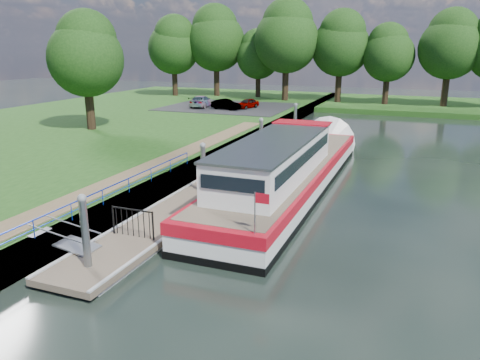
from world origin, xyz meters
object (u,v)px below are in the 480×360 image
at_px(car_a, 247,103).
at_px(car_c, 202,101).
at_px(car_b, 226,104).
at_px(pontoon, 236,174).
at_px(barge, 291,169).

relative_size(car_a, car_c, 0.71).
xyz_separation_m(car_a, car_b, (-1.87, -1.76, 0.02)).
xyz_separation_m(pontoon, car_c, (-13.68, 23.54, 1.30)).
xyz_separation_m(barge, car_b, (-13.87, 23.62, 0.30)).
height_order(pontoon, car_a, car_a).
height_order(pontoon, barge, barge).
relative_size(barge, car_a, 6.70).
distance_m(car_a, car_c, 5.34).
xyz_separation_m(pontoon, car_b, (-10.28, 22.63, 1.21)).
distance_m(barge, car_b, 27.39).
relative_size(car_a, car_b, 0.94).
height_order(barge, car_a, barge).
distance_m(car_a, car_b, 2.57).
height_order(pontoon, car_c, car_c).
height_order(car_a, car_c, car_c).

